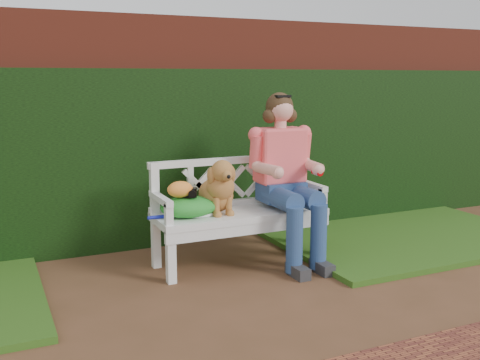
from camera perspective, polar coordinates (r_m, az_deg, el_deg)
name	(u,v)px	position (r m, az deg, el deg)	size (l,w,h in m)	color
ground	(217,308)	(4.11, -2.35, -12.84)	(60.00, 60.00, 0.00)	#51341E
brick_wall	(143,131)	(5.61, -9.87, 4.91)	(10.00, 0.30, 2.20)	maroon
ivy_hedge	(149,159)	(5.42, -9.19, 2.09)	(10.00, 0.18, 1.70)	#143A0C
grass_right	(399,234)	(6.04, 15.82, -5.32)	(2.60, 2.00, 0.05)	#2B5819
garden_bench	(240,237)	(4.94, 0.00, -5.82)	(1.58, 0.60, 0.48)	white
seated_woman	(283,176)	(4.99, 4.35, 0.38)	(0.64, 0.85, 1.51)	#F8487F
dog	(217,185)	(4.77, -2.32, -0.54)	(0.32, 0.43, 0.48)	brown
tennis_racket	(195,213)	(4.74, -4.64, -3.37)	(0.63, 0.26, 0.03)	white
green_bag	(189,206)	(4.70, -5.19, -2.65)	(0.49, 0.38, 0.17)	#157D1F
camera_item	(190,192)	(4.66, -5.09, -1.26)	(0.11, 0.08, 0.07)	black
baseball_glove	(180,189)	(4.63, -6.10, -0.95)	(0.22, 0.16, 0.14)	orange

